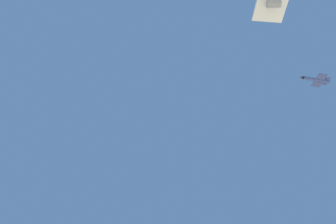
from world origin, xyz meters
name	(u,v)px	position (x,y,z in m)	size (l,w,h in m)	color
chase_jet_lead	(316,80)	(-101.77, 30.19, 123.16)	(15.14, 9.04, 4.00)	#38478C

